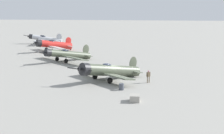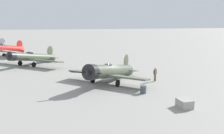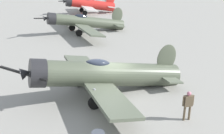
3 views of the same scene
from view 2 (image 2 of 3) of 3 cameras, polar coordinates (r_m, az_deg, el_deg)
ground_plane at (r=28.19m, az=-0.00°, el=-3.59°), size 400.00×400.00×0.00m
airplane_foreground at (r=27.44m, az=-0.50°, el=-1.10°), size 9.37×9.56×3.26m
airplane_mid_apron at (r=40.71m, az=-19.37°, el=2.30°), size 10.21×11.07×3.10m
airplane_far_line at (r=53.97m, az=-25.46°, el=4.17°), size 9.70×9.15×3.22m
ground_crew_mechanic at (r=28.46m, az=10.71°, el=-1.51°), size 0.47×0.53×1.70m
equipment_crate at (r=20.67m, az=17.64°, el=-8.66°), size 1.33×1.09×0.73m
fuel_drum at (r=23.68m, az=7.80°, el=-5.60°), size 0.65×0.65×0.80m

